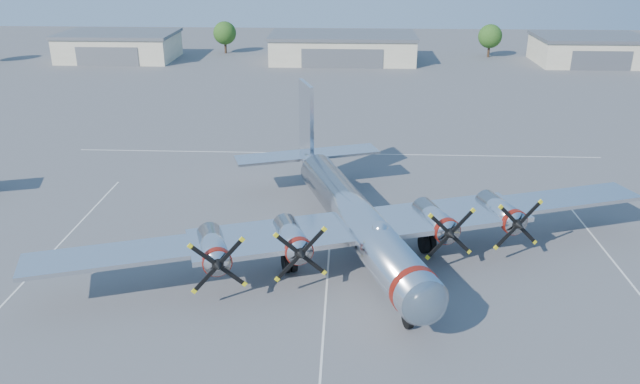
{
  "coord_description": "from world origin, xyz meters",
  "views": [
    {
      "loc": [
        1.32,
        -43.11,
        23.31
      ],
      "look_at": [
        -0.94,
        5.56,
        3.2
      ],
      "focal_mm": 35.0,
      "sensor_mm": 36.0,
      "label": 1
    }
  ],
  "objects_px": {
    "hangar_center": "(343,48)",
    "hangar_east": "(589,49)",
    "tree_east": "(490,36)",
    "main_bomber_b29": "(351,249)",
    "tree_west": "(225,33)",
    "hangar_west": "(119,46)"
  },
  "relations": [
    {
      "from": "hangar_east",
      "to": "tree_west",
      "type": "height_order",
      "value": "tree_west"
    },
    {
      "from": "tree_west",
      "to": "main_bomber_b29",
      "type": "height_order",
      "value": "tree_west"
    },
    {
      "from": "hangar_center",
      "to": "tree_east",
      "type": "distance_m",
      "value": 30.64
    },
    {
      "from": "hangar_center",
      "to": "main_bomber_b29",
      "type": "relative_size",
      "value": 0.6
    },
    {
      "from": "hangar_east",
      "to": "tree_west",
      "type": "relative_size",
      "value": 3.1
    },
    {
      "from": "tree_east",
      "to": "tree_west",
      "type": "bearing_deg",
      "value": 177.92
    },
    {
      "from": "main_bomber_b29",
      "to": "tree_west",
      "type": "bearing_deg",
      "value": 88.1
    },
    {
      "from": "hangar_center",
      "to": "tree_east",
      "type": "relative_size",
      "value": 4.31
    },
    {
      "from": "hangar_east",
      "to": "tree_west",
      "type": "distance_m",
      "value": 73.46
    },
    {
      "from": "hangar_center",
      "to": "hangar_east",
      "type": "xyz_separation_m",
      "value": [
        48.0,
        0.0,
        0.0
      ]
    },
    {
      "from": "main_bomber_b29",
      "to": "hangar_west",
      "type": "bearing_deg",
      "value": 101.42
    },
    {
      "from": "main_bomber_b29",
      "to": "tree_east",
      "type": "bearing_deg",
      "value": 53.25
    },
    {
      "from": "hangar_east",
      "to": "tree_east",
      "type": "bearing_deg",
      "value": 161.46
    },
    {
      "from": "hangar_center",
      "to": "hangar_west",
      "type": "bearing_deg",
      "value": 180.0
    },
    {
      "from": "hangar_east",
      "to": "tree_west",
      "type": "bearing_deg",
      "value": 173.72
    },
    {
      "from": "hangar_east",
      "to": "main_bomber_b29",
      "type": "xyz_separation_m",
      "value": [
        -46.22,
        -80.59,
        -2.71
      ]
    },
    {
      "from": "tree_east",
      "to": "main_bomber_b29",
      "type": "height_order",
      "value": "tree_east"
    },
    {
      "from": "hangar_west",
      "to": "hangar_east",
      "type": "height_order",
      "value": "same"
    },
    {
      "from": "hangar_west",
      "to": "main_bomber_b29",
      "type": "bearing_deg",
      "value": -59.87
    },
    {
      "from": "tree_east",
      "to": "hangar_east",
      "type": "bearing_deg",
      "value": -18.54
    },
    {
      "from": "hangar_west",
      "to": "main_bomber_b29",
      "type": "xyz_separation_m",
      "value": [
        46.78,
        -80.59,
        -2.71
      ]
    },
    {
      "from": "tree_west",
      "to": "tree_east",
      "type": "bearing_deg",
      "value": -2.08
    }
  ]
}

